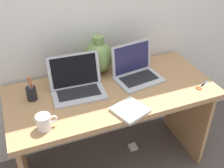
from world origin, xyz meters
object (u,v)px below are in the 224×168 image
object	(u,v)px
laptop_right	(135,69)
coffee_mug	(44,122)
laptop_left	(77,83)
power_brick	(133,147)
green_vase	(99,57)
notebook_stack	(130,110)
pen_cup	(32,93)
scissors	(201,87)

from	to	relation	value
laptop_right	coffee_mug	distance (m)	0.78
laptop_left	power_brick	bearing A→B (deg)	-0.38
green_vase	power_brick	distance (m)	0.92
coffee_mug	power_brick	world-z (taller)	coffee_mug
laptop_left	notebook_stack	xyz separation A→B (m)	(0.25, -0.34, -0.05)
green_vase	pen_cup	bearing A→B (deg)	-161.86
laptop_left	power_brick	size ratio (longest dim) A/B	5.27
notebook_stack	coffee_mug	world-z (taller)	coffee_mug
green_vase	power_brick	xyz separation A→B (m)	(0.23, -0.19, -0.87)
laptop_right	notebook_stack	world-z (taller)	laptop_right
power_brick	notebook_stack	bearing A→B (deg)	-122.28
green_vase	notebook_stack	bearing A→B (deg)	-87.82
power_brick	laptop_left	bearing A→B (deg)	179.62
laptop_left	scissors	size ratio (longest dim) A/B	2.58
laptop_right	scissors	size ratio (longest dim) A/B	2.49
notebook_stack	pen_cup	world-z (taller)	pen_cup
laptop_right	power_brick	size ratio (longest dim) A/B	5.08
laptop_left	notebook_stack	distance (m)	0.42
green_vase	scissors	bearing A→B (deg)	-38.02
laptop_right	coffee_mug	world-z (taller)	laptop_right
notebook_stack	coffee_mug	size ratio (longest dim) A/B	1.52
laptop_left	pen_cup	bearing A→B (deg)	177.98
coffee_mug	pen_cup	bearing A→B (deg)	94.86
laptop_left	pen_cup	xyz separation A→B (m)	(-0.30, 0.01, -0.01)
laptop_left	coffee_mug	world-z (taller)	laptop_left
green_vase	notebook_stack	size ratio (longest dim) A/B	1.52
notebook_stack	pen_cup	distance (m)	0.65
laptop_left	pen_cup	world-z (taller)	laptop_left
laptop_right	pen_cup	world-z (taller)	laptop_right
coffee_mug	laptop_right	bearing A→B (deg)	22.71
pen_cup	power_brick	size ratio (longest dim) A/B	2.63
power_brick	scissors	bearing A→B (deg)	-37.59
laptop_right	green_vase	distance (m)	0.29
pen_cup	power_brick	distance (m)	1.10
laptop_left	scissors	xyz separation A→B (m)	(0.82, -0.28, -0.06)
scissors	green_vase	bearing A→B (deg)	141.98
laptop_left	laptop_right	bearing A→B (deg)	0.85
notebook_stack	laptop_right	bearing A→B (deg)	59.88
green_vase	coffee_mug	world-z (taller)	green_vase
scissors	laptop_right	bearing A→B (deg)	142.34
green_vase	notebook_stack	world-z (taller)	green_vase
laptop_right	green_vase	world-z (taller)	green_vase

